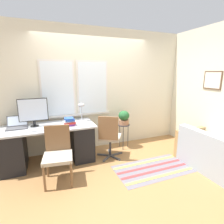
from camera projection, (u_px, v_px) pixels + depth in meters
ground_plane at (107, 161)px, 3.53m from camera, size 14.00×14.00×0.00m
wall_back_with_window at (94, 90)px, 3.95m from camera, size 9.00×0.12×2.70m
wall_right_with_picture at (197, 90)px, 4.02m from camera, size 0.08×9.00×2.70m
desk at (50, 144)px, 3.39m from camera, size 1.73×0.73×0.75m
laptop at (17, 125)px, 3.20m from camera, size 0.35×0.31×0.20m
monitor at (33, 111)px, 3.23m from camera, size 0.51×0.15×0.53m
keyboard at (35, 130)px, 3.05m from camera, size 0.39×0.14×0.02m
mouse at (52, 128)px, 3.14m from camera, size 0.04×0.07×0.03m
desk_lamp at (81, 107)px, 3.60m from camera, size 0.13×0.13×0.38m
book_stack at (69, 122)px, 3.34m from camera, size 0.23×0.20×0.15m
desk_chair_wooden at (58, 153)px, 2.81m from camera, size 0.50×0.51×0.90m
office_chair_swivel at (110, 136)px, 3.55m from camera, size 0.58×0.59×0.92m
couch_loveseat at (213, 155)px, 3.21m from camera, size 0.75×1.26×0.73m
plant_stand at (124, 127)px, 4.04m from camera, size 0.27×0.27×0.57m
potted_plant at (124, 117)px, 3.99m from camera, size 0.25×0.25×0.32m
floor_rug_striped at (153, 169)px, 3.23m from camera, size 1.39×0.75×0.01m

